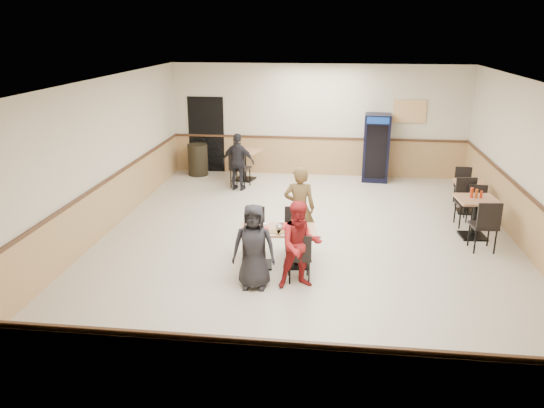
# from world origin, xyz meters

# --- Properties ---
(ground) EXTENTS (10.00, 10.00, 0.00)m
(ground) POSITION_xyz_m (0.00, 0.00, 0.00)
(ground) COLOR beige
(ground) RESTS_ON ground
(room_shell) EXTENTS (10.00, 10.00, 10.00)m
(room_shell) POSITION_xyz_m (1.78, 2.55, 0.58)
(room_shell) COLOR silver
(room_shell) RESTS_ON ground
(main_table) EXTENTS (1.33, 0.80, 0.67)m
(main_table) POSITION_xyz_m (-0.42, -1.07, 0.45)
(main_table) COLOR black
(main_table) RESTS_ON ground
(main_chairs) EXTENTS (1.31, 1.62, 0.85)m
(main_chairs) POSITION_xyz_m (-0.46, -1.07, 0.43)
(main_chairs) COLOR black
(main_chairs) RESTS_ON ground
(diner_woman_left) EXTENTS (0.69, 0.46, 1.37)m
(diner_woman_left) POSITION_xyz_m (-0.71, -1.88, 0.68)
(diner_woman_left) COLOR black
(diner_woman_left) RESTS_ON ground
(diner_woman_right) EXTENTS (0.81, 0.70, 1.41)m
(diner_woman_right) POSITION_xyz_m (0.00, -1.78, 0.71)
(diner_woman_right) COLOR maroon
(diner_woman_right) RESTS_ON ground
(diner_man_opposite) EXTENTS (0.58, 0.39, 1.56)m
(diner_man_opposite) POSITION_xyz_m (-0.12, -0.25, 0.78)
(diner_man_opposite) COLOR brown
(diner_man_opposite) RESTS_ON ground
(lone_diner) EXTENTS (0.89, 0.50, 1.44)m
(lone_diner) POSITION_xyz_m (-1.89, 3.28, 0.72)
(lone_diner) COLOR black
(lone_diner) RESTS_ON ground
(tabletop_clutter) EXTENTS (1.11, 0.65, 0.12)m
(tabletop_clutter) POSITION_xyz_m (-0.43, -1.12, 0.70)
(tabletop_clutter) COLOR red
(tabletop_clutter) RESTS_ON main_table
(side_table_near) EXTENTS (0.79, 0.79, 0.79)m
(side_table_near) POSITION_xyz_m (3.22, 0.70, 0.53)
(side_table_near) COLOR black
(side_table_near) RESTS_ON ground
(side_table_near_chair_south) EXTENTS (0.50, 0.50, 1.00)m
(side_table_near_chair_south) POSITION_xyz_m (3.22, 0.06, 0.50)
(side_table_near_chair_south) COLOR black
(side_table_near_chair_south) RESTS_ON ground
(side_table_near_chair_north) EXTENTS (0.50, 0.50, 1.00)m
(side_table_near_chair_north) POSITION_xyz_m (3.22, 1.33, 0.50)
(side_table_near_chair_north) COLOR black
(side_table_near_chair_north) RESTS_ON ground
(side_table_far) EXTENTS (0.69, 0.69, 0.69)m
(side_table_far) POSITION_xyz_m (3.44, 2.18, 0.46)
(side_table_far) COLOR black
(side_table_far) RESTS_ON ground
(side_table_far_chair_south) EXTENTS (0.43, 0.43, 0.87)m
(side_table_far_chair_south) POSITION_xyz_m (3.44, 1.63, 0.44)
(side_table_far_chair_south) COLOR black
(side_table_far_chair_south) RESTS_ON ground
(side_table_far_chair_north) EXTENTS (0.43, 0.43, 0.87)m
(side_table_far_chair_north) POSITION_xyz_m (3.44, 2.74, 0.44)
(side_table_far_chair_north) COLOR black
(side_table_far_chair_north) RESTS_ON ground
(condiment_caddy) EXTENTS (0.23, 0.06, 0.20)m
(condiment_caddy) POSITION_xyz_m (3.19, 0.75, 0.88)
(condiment_caddy) COLOR red
(condiment_caddy) RESTS_ON side_table_near
(back_table) EXTENTS (0.92, 0.92, 0.81)m
(back_table) POSITION_xyz_m (-1.89, 4.20, 0.54)
(back_table) COLOR black
(back_table) RESTS_ON ground
(back_table_chair_lone) EXTENTS (0.58, 0.58, 1.03)m
(back_table_chair_lone) POSITION_xyz_m (-1.89, 3.55, 0.51)
(back_table_chair_lone) COLOR black
(back_table_chair_lone) RESTS_ON ground
(pepsi_cooler) EXTENTS (0.72, 0.72, 1.77)m
(pepsi_cooler) POSITION_xyz_m (1.57, 4.59, 0.89)
(pepsi_cooler) COLOR black
(pepsi_cooler) RESTS_ON ground
(trash_bin) EXTENTS (0.55, 0.55, 0.86)m
(trash_bin) POSITION_xyz_m (-3.26, 4.55, 0.43)
(trash_bin) COLOR black
(trash_bin) RESTS_ON ground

